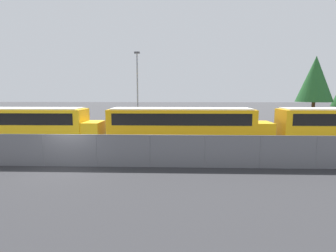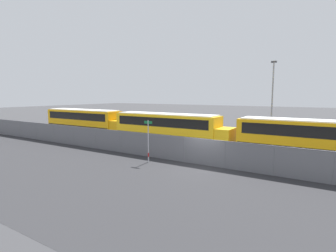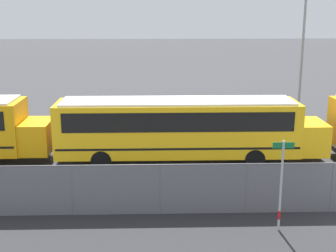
% 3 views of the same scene
% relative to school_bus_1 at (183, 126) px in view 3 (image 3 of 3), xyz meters
% --- Properties ---
extents(school_bus_1, '(12.87, 2.50, 3.06)m').
position_rel_school_bus_1_xyz_m(school_bus_1, '(0.00, 0.00, 0.00)').
color(school_bus_1, yellow).
rests_on(school_bus_1, ground_plane).
extents(street_sign, '(0.70, 0.09, 3.12)m').
position_rel_school_bus_1_xyz_m(street_sign, '(2.77, -7.28, -0.17)').
color(street_sign, '#B7B7BC').
rests_on(street_sign, ground_plane).
extents(light_pole, '(0.60, 0.24, 8.73)m').
position_rel_school_bus_1_xyz_m(light_pole, '(8.34, 9.00, 2.94)').
color(light_pole, gray).
rests_on(light_pole, ground_plane).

